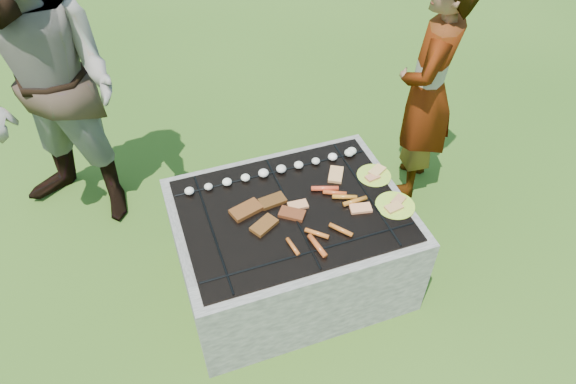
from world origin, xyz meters
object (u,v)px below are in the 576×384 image
(plate_near, at_px, (395,206))
(fire_pit, at_px, (291,247))
(bystander, at_px, (48,92))
(cook, at_px, (428,92))
(plate_far, at_px, (374,175))

(plate_near, bearing_deg, fire_pit, 163.34)
(fire_pit, bearing_deg, bystander, 137.68)
(fire_pit, distance_m, plate_near, 0.67)
(fire_pit, xyz_separation_m, cook, (1.13, 0.51, 0.53))
(plate_near, bearing_deg, plate_far, 89.41)
(cook, bearing_deg, fire_pit, -22.52)
(plate_far, distance_m, plate_near, 0.27)
(plate_far, relative_size, plate_near, 0.81)
(plate_near, distance_m, bystander, 2.12)
(fire_pit, xyz_separation_m, bystander, (-1.14, 1.04, 0.70))
(cook, xyz_separation_m, bystander, (-2.27, 0.53, 0.17))
(bystander, bearing_deg, plate_far, 9.34)
(plate_far, xyz_separation_m, plate_near, (-0.00, -0.27, -0.00))
(cook, bearing_deg, plate_near, 3.21)
(plate_far, bearing_deg, cook, 36.31)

